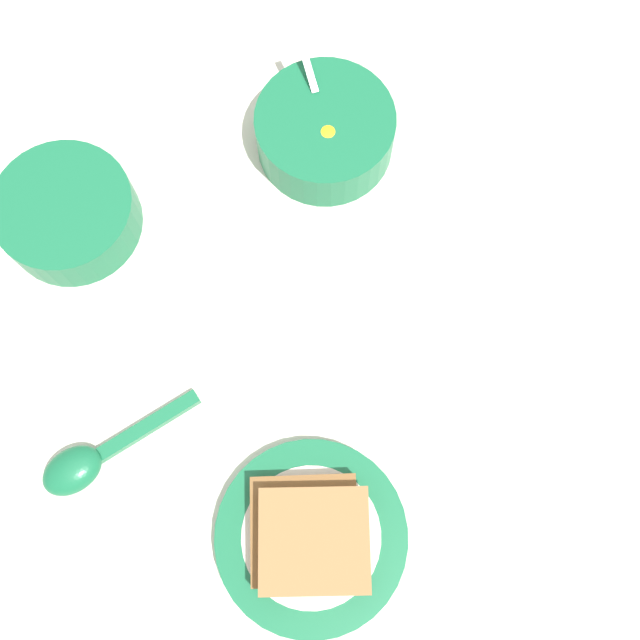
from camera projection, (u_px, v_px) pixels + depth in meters
The scene contains 6 objects.
ground_plane at pixel (304, 319), 0.73m from camera, with size 3.00×3.00×0.00m, color silver.
egg_bowl at pixel (326, 132), 0.76m from camera, with size 0.14×0.15×0.08m.
toast_plate at pixel (313, 536), 0.67m from camera, with size 0.17×0.17×0.02m.
toast_sandwich at pixel (311, 535), 0.64m from camera, with size 0.11×0.10×0.04m.
soup_spoon at pixel (90, 461), 0.68m from camera, with size 0.15×0.10×0.03m.
congee_bowl at pixel (69, 213), 0.74m from camera, with size 0.14×0.14×0.05m.
Camera 1 is at (-0.00, -0.21, 0.70)m, focal length 42.00 mm.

